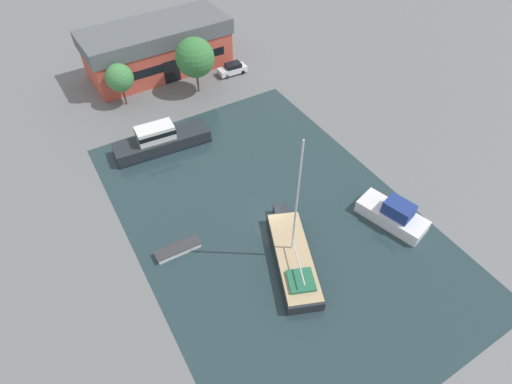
% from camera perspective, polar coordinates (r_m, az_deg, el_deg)
% --- Properties ---
extents(ground_plane, '(440.00, 440.00, 0.00)m').
position_cam_1_polar(ground_plane, '(40.20, 2.18, -3.62)').
color(ground_plane, slate).
extents(water_canal, '(26.49, 39.65, 0.01)m').
position_cam_1_polar(water_canal, '(40.20, 2.18, -3.61)').
color(water_canal, '#23383D').
rests_on(water_canal, ground).
extents(warehouse_building, '(20.96, 9.27, 6.83)m').
position_cam_1_polar(warehouse_building, '(63.03, -13.83, 19.36)').
color(warehouse_building, '#C64C3D').
rests_on(warehouse_building, ground).
extents(quay_tree_near_building, '(3.58, 3.58, 5.74)m').
position_cam_1_polar(quay_tree_near_building, '(55.97, -18.92, 15.19)').
color(quay_tree_near_building, brown).
rests_on(quay_tree_near_building, ground).
extents(quay_tree_by_water, '(5.19, 5.19, 7.65)m').
position_cam_1_polar(quay_tree_by_water, '(55.98, -8.73, 18.45)').
color(quay_tree_by_water, brown).
rests_on(quay_tree_by_water, ground).
extents(parked_car, '(4.26, 1.89, 1.64)m').
position_cam_1_polar(parked_car, '(61.65, -3.37, 17.17)').
color(parked_car, silver).
rests_on(parked_car, ground).
extents(sailboat_moored, '(6.71, 11.36, 13.61)m').
position_cam_1_polar(sailboat_moored, '(36.60, 5.28, -9.14)').
color(sailboat_moored, '#23282D').
rests_on(sailboat_moored, water_canal).
extents(motor_cruiser, '(11.49, 3.96, 3.21)m').
position_cam_1_polar(motor_cruiser, '(48.44, -13.46, 7.21)').
color(motor_cruiser, '#23282D').
rests_on(motor_cruiser, water_canal).
extents(small_dinghy, '(4.31, 1.41, 0.58)m').
position_cam_1_polar(small_dinghy, '(38.09, -11.08, -8.02)').
color(small_dinghy, white).
rests_on(small_dinghy, water_canal).
extents(cabin_boat, '(4.49, 7.25, 2.73)m').
position_cam_1_polar(cabin_boat, '(41.35, 19.00, -3.07)').
color(cabin_boat, white).
rests_on(cabin_boat, water_canal).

